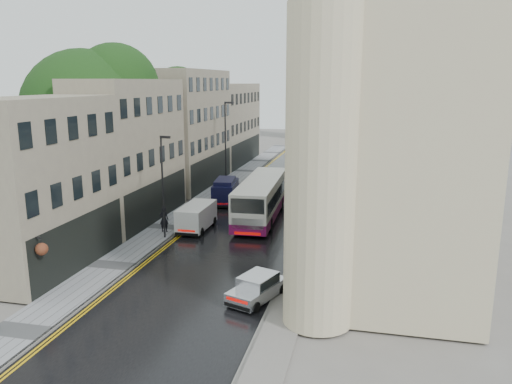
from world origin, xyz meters
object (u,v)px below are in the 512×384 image
at_px(tree_far, 159,128).
at_px(white_van, 178,222).
at_px(cream_bus, 238,208).
at_px(white_lorry, 304,174).
at_px(silver_hatchback, 231,292).
at_px(navy_van, 213,194).
at_px(tree_near, 87,134).
at_px(pedestrian, 164,219).
at_px(lamp_post_far, 225,144).
at_px(lamp_post_near, 163,188).

xyz_separation_m(tree_far, white_van, (7.90, -15.21, -5.23)).
distance_m(cream_bus, white_lorry, 12.39).
relative_size(silver_hatchback, navy_van, 0.77).
distance_m(tree_far, silver_hatchback, 30.08).
xyz_separation_m(white_lorry, silver_hatchback, (-0.36, -24.77, -1.58)).
bearing_deg(silver_hatchback, tree_near, 160.13).
distance_m(white_lorry, silver_hatchback, 24.82).
relative_size(tree_near, navy_van, 2.96).
bearing_deg(pedestrian, white_lorry, -123.48).
distance_m(tree_far, white_van, 17.92).
height_order(pedestrian, lamp_post_far, lamp_post_far).
relative_size(tree_near, lamp_post_far, 1.59).
distance_m(cream_bus, pedestrian, 5.54).
bearing_deg(white_van, white_lorry, 63.20).
bearing_deg(pedestrian, tree_near, -18.65).
relative_size(silver_hatchback, lamp_post_far, 0.41).
relative_size(cream_bus, navy_van, 2.51).
bearing_deg(navy_van, white_lorry, 31.96).
height_order(white_van, navy_van, navy_van).
xyz_separation_m(white_lorry, white_van, (-7.26, -14.39, -1.27)).
distance_m(tree_far, lamp_post_far, 6.98).
bearing_deg(lamp_post_near, tree_far, 126.62).
height_order(cream_bus, lamp_post_far, lamp_post_far).
distance_m(silver_hatchback, pedestrian, 13.33).
bearing_deg(lamp_post_near, white_lorry, 75.49).
distance_m(silver_hatchback, white_van, 12.47).
bearing_deg(lamp_post_far, pedestrian, -93.61).
xyz_separation_m(white_van, navy_van, (0.00, 8.28, 0.21)).
bearing_deg(silver_hatchback, white_lorry, 109.12).
height_order(tree_far, silver_hatchback, tree_far).
relative_size(pedestrian, lamp_post_near, 0.26).
xyz_separation_m(tree_near, cream_bus, (12.02, 0.29, -5.32)).
height_order(tree_near, silver_hatchback, tree_near).
height_order(lamp_post_near, lamp_post_far, lamp_post_far).
bearing_deg(tree_near, lamp_post_far, 65.79).
bearing_deg(lamp_post_far, silver_hatchback, -77.65).
distance_m(lamp_post_near, lamp_post_far, 18.33).
distance_m(cream_bus, lamp_post_near, 6.07).
relative_size(white_lorry, silver_hatchback, 2.38).
distance_m(tree_near, lamp_post_far, 16.65).
relative_size(tree_near, pedestrian, 7.45).
bearing_deg(cream_bus, white_lorry, 71.12).
distance_m(white_lorry, lamp_post_far, 9.43).
xyz_separation_m(cream_bus, lamp_post_far, (-5.27, 14.73, 2.86)).
relative_size(cream_bus, lamp_post_far, 1.35).
xyz_separation_m(tree_near, silver_hatchback, (15.11, -12.59, -6.25)).
distance_m(white_van, pedestrian, 1.20).
distance_m(tree_far, white_lorry, 15.69).
bearing_deg(tree_near, navy_van, 36.53).
xyz_separation_m(white_van, lamp_post_far, (-1.45, 17.23, 3.49)).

